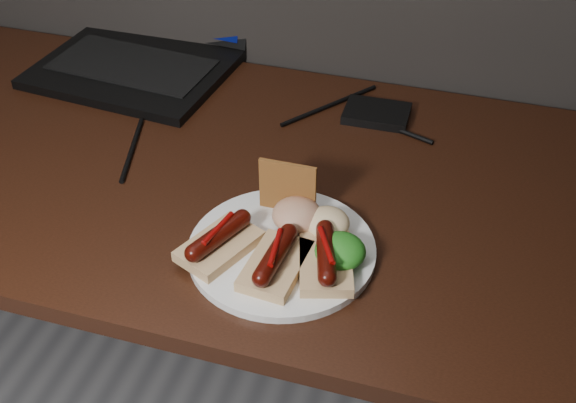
{
  "coord_description": "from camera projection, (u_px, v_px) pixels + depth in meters",
  "views": [
    {
      "loc": [
        0.48,
        0.51,
        1.45
      ],
      "look_at": [
        0.26,
        1.25,
        0.82
      ],
      "focal_mm": 45.0,
      "sensor_mm": 36.0,
      "label": 1
    }
  ],
  "objects": [
    {
      "name": "desk",
      "position": [
        169.0,
        199.0,
        1.25
      ],
      "size": [
        1.4,
        0.7,
        0.75
      ],
      "color": "black",
      "rests_on": "ground"
    },
    {
      "name": "salad_greens",
      "position": [
        340.0,
        251.0,
        0.97
      ],
      "size": [
        0.07,
        0.07,
        0.04
      ],
      "primitive_type": "ellipsoid",
      "color": "#165B12",
      "rests_on": "plate"
    },
    {
      "name": "plate",
      "position": [
        282.0,
        250.0,
        1.01
      ],
      "size": [
        0.32,
        0.32,
        0.01
      ],
      "primitive_type": "cylinder",
      "rotation": [
        0.0,
        0.0,
        0.23
      ],
      "color": "silver",
      "rests_on": "desk"
    },
    {
      "name": "crispbread",
      "position": [
        288.0,
        187.0,
        1.04
      ],
      "size": [
        0.08,
        0.01,
        0.08
      ],
      "primitive_type": "cube",
      "color": "#A0632C",
      "rests_on": "plate"
    },
    {
      "name": "bread_sausage_center",
      "position": [
        276.0,
        261.0,
        0.96
      ],
      "size": [
        0.08,
        0.12,
        0.04
      ],
      "color": "#DFB583",
      "rests_on": "plate"
    },
    {
      "name": "coleslaw_mound",
      "position": [
        327.0,
        223.0,
        1.02
      ],
      "size": [
        0.06,
        0.06,
        0.04
      ],
      "primitive_type": "ellipsoid",
      "color": "#EEEBCE",
      "rests_on": "plate"
    },
    {
      "name": "laptop",
      "position": [
        146.0,
        36.0,
        1.43
      ],
      "size": [
        0.39,
        0.4,
        0.25
      ],
      "color": "black",
      "rests_on": "desk"
    },
    {
      "name": "salsa_mound",
      "position": [
        297.0,
        215.0,
        1.03
      ],
      "size": [
        0.07,
        0.07,
        0.04
      ],
      "primitive_type": "ellipsoid",
      "color": "maroon",
      "rests_on": "plate"
    },
    {
      "name": "desk_cables",
      "position": [
        192.0,
        117.0,
        1.28
      ],
      "size": [
        0.88,
        0.41,
        0.01
      ],
      "color": "black",
      "rests_on": "desk"
    },
    {
      "name": "bread_sausage_right",
      "position": [
        326.0,
        258.0,
        0.96
      ],
      "size": [
        0.1,
        0.13,
        0.04
      ],
      "color": "#DFB583",
      "rests_on": "plate"
    },
    {
      "name": "bread_sausage_left",
      "position": [
        219.0,
        241.0,
        0.99
      ],
      "size": [
        0.11,
        0.13,
        0.04
      ],
      "color": "#DFB583",
      "rests_on": "plate"
    },
    {
      "name": "hard_drive",
      "position": [
        377.0,
        113.0,
        1.29
      ],
      "size": [
        0.12,
        0.08,
        0.02
      ],
      "primitive_type": "cube",
      "rotation": [
        0.0,
        0.0,
        0.02
      ],
      "color": "black",
      "rests_on": "desk"
    }
  ]
}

